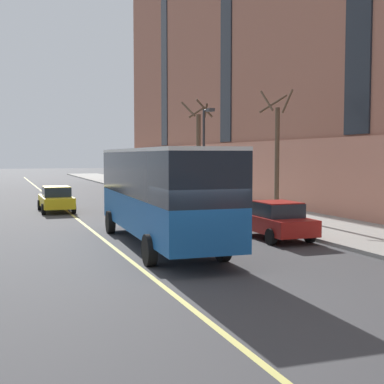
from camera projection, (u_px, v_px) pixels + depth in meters
The scene contains 12 objects.
ground_plane at pixel (197, 272), 15.70m from camera, with size 260.00×260.00×0.00m, color #424244.
sidewalk at pixel (381, 238), 21.63m from camera, with size 5.45×160.00×0.15m, color #9E9B93.
city_bus at pixel (160, 190), 20.07m from camera, with size 3.03×11.45×3.69m.
parked_car_darkgray_0 at pixel (140, 189), 42.56m from camera, with size 1.95×4.24×1.56m.
parked_car_red_1 at pixel (275, 220), 21.89m from camera, with size 1.97×4.25×1.56m.
parked_car_black_3 at pixel (194, 201), 30.84m from camera, with size 2.14×4.28×1.56m.
taxi_cab at pixel (56, 199), 32.47m from camera, with size 1.97×4.37×1.56m.
street_tree_far_uptown at pixel (277, 153), 28.87m from camera, with size 1.65×1.65×6.80m.
street_tree_far_downtown at pixel (198, 148), 39.97m from camera, with size 2.09×1.90×7.40m.
street_lamp at pixel (205, 146), 33.76m from camera, with size 0.36×1.48×6.22m.
fire_hydrant at pixel (177, 196), 39.02m from camera, with size 0.42×0.24×0.72m.
lane_centerline at pixel (126, 257), 18.02m from camera, with size 0.16×140.00×0.01m, color #E0D66B.
Camera 1 is at (-5.48, -14.51, 3.44)m, focal length 50.00 mm.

